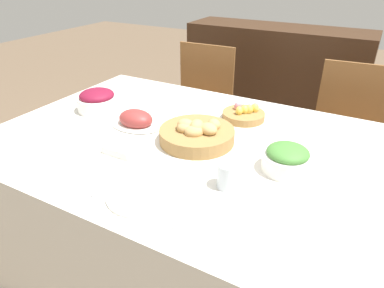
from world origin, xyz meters
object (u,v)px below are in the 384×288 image
object	(u,v)px
knife	(182,209)
sideboard	(273,85)
egg_basket	(244,114)
spoon	(190,212)
dinner_plate	(143,194)
ham_platter	(136,120)
fork	(109,182)
chair_far_left	(199,108)
green_salad_bowl	(287,159)
butter_dish	(121,150)
chair_far_right	(346,140)
drinking_cup	(228,175)
bread_basket	(197,134)
beet_salad_bowl	(97,100)

from	to	relation	value
knife	sideboard	bearing A→B (deg)	95.77
egg_basket	spoon	world-z (taller)	egg_basket
dinner_plate	ham_platter	bearing A→B (deg)	129.48
fork	spoon	size ratio (longest dim) A/B	1.00
egg_basket	dinner_plate	world-z (taller)	egg_basket
knife	chair_far_left	bearing A→B (deg)	112.58
sideboard	ham_platter	size ratio (longest dim) A/B	5.69
green_salad_bowl	butter_dish	bearing A→B (deg)	-162.12
fork	spoon	bearing A→B (deg)	-3.11
chair_far_right	knife	distance (m)	1.40
chair_far_right	drinking_cup	xyz separation A→B (m)	(-0.29, -1.14, 0.32)
egg_basket	dinner_plate	size ratio (longest dim) A/B	0.83
chair_far_left	sideboard	distance (m)	0.86
fork	bread_basket	bearing A→B (deg)	70.12
chair_far_left	drinking_cup	world-z (taller)	chair_far_left
dinner_plate	butter_dish	size ratio (longest dim) A/B	1.88
knife	butter_dish	distance (m)	0.43
beet_salad_bowl	bread_basket	bearing A→B (deg)	-5.82
dinner_plate	green_salad_bowl	bearing A→B (deg)	45.88
egg_basket	spoon	xyz separation A→B (m)	(0.11, -0.74, -0.02)
green_salad_bowl	sideboard	bearing A→B (deg)	107.60
green_salad_bowl	dinner_plate	world-z (taller)	green_salad_bowl
green_salad_bowl	butter_dish	size ratio (longest dim) A/B	1.39
ham_platter	green_salad_bowl	world-z (taller)	green_salad_bowl
fork	drinking_cup	world-z (taller)	drinking_cup
egg_basket	butter_dish	xyz separation A→B (m)	(-0.31, -0.55, -0.01)
sideboard	egg_basket	xyz separation A→B (m)	(0.25, -1.40, 0.31)
bread_basket	green_salad_bowl	xyz separation A→B (m)	(0.39, -0.03, 0.01)
dinner_plate	fork	world-z (taller)	dinner_plate
egg_basket	knife	xyz separation A→B (m)	(0.08, -0.74, -0.02)
sideboard	ham_platter	world-z (taller)	sideboard
ham_platter	butter_dish	world-z (taller)	ham_platter
green_salad_bowl	egg_basket	bearing A→B (deg)	130.62
bread_basket	dinner_plate	size ratio (longest dim) A/B	1.30
fork	spoon	distance (m)	0.33
drinking_cup	butter_dish	world-z (taller)	drinking_cup
knife	drinking_cup	size ratio (longest dim) A/B	2.01
drinking_cup	fork	bearing A→B (deg)	-154.02
egg_basket	beet_salad_bowl	world-z (taller)	beet_salad_bowl
sideboard	green_salad_bowl	xyz separation A→B (m)	(0.56, -1.75, 0.33)
beet_salad_bowl	spoon	size ratio (longest dim) A/B	1.13
chair_far_right	dinner_plate	xyz separation A→B (m)	(-0.52, -1.33, 0.28)
egg_basket	dinner_plate	bearing A→B (deg)	-95.08
drinking_cup	knife	bearing A→B (deg)	-112.80
sideboard	beet_salad_bowl	bearing A→B (deg)	-105.08
chair_far_right	green_salad_bowl	xyz separation A→B (m)	(-0.15, -0.94, 0.32)
sideboard	beet_salad_bowl	xyz separation A→B (m)	(-0.45, -1.66, 0.33)
green_salad_bowl	drinking_cup	world-z (taller)	green_salad_bowl
sideboard	ham_platter	distance (m)	1.75
egg_basket	ham_platter	xyz separation A→B (m)	(-0.41, -0.31, 0.00)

